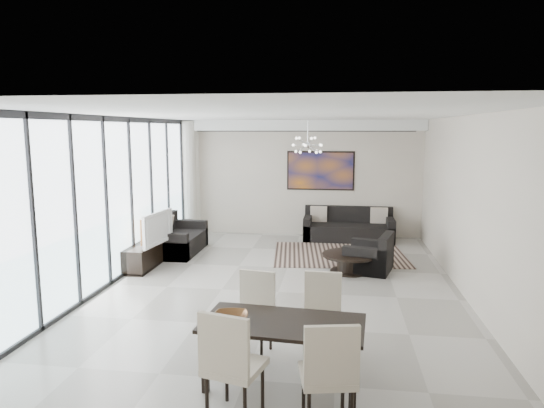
% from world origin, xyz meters
% --- Properties ---
extents(room_shell, '(6.00, 9.00, 2.90)m').
position_xyz_m(room_shell, '(0.46, 0.00, 1.45)').
color(room_shell, '#A8A39B').
rests_on(room_shell, ground).
extents(window_wall, '(0.37, 8.95, 2.90)m').
position_xyz_m(window_wall, '(-2.86, 0.00, 1.47)').
color(window_wall, silver).
rests_on(window_wall, floor).
extents(soffit, '(5.98, 0.40, 0.26)m').
position_xyz_m(soffit, '(0.00, 4.30, 2.77)').
color(soffit, white).
rests_on(soffit, room_shell).
extents(painting, '(1.68, 0.04, 0.98)m').
position_xyz_m(painting, '(0.50, 4.47, 1.65)').
color(painting, '#B86319').
rests_on(painting, room_shell).
extents(chandelier, '(0.66, 0.66, 0.71)m').
position_xyz_m(chandelier, '(0.30, 2.50, 2.35)').
color(chandelier, silver).
rests_on(chandelier, room_shell).
extents(rug, '(2.97, 2.39, 0.01)m').
position_xyz_m(rug, '(1.00, 2.60, 0.01)').
color(rug, black).
rests_on(rug, floor).
extents(coffee_table, '(1.01, 1.01, 0.35)m').
position_xyz_m(coffee_table, '(1.18, 1.31, 0.20)').
color(coffee_table, black).
rests_on(coffee_table, floor).
extents(bowl_coffee, '(0.27, 0.27, 0.07)m').
position_xyz_m(bowl_coffee, '(1.25, 1.25, 0.39)').
color(bowl_coffee, brown).
rests_on(bowl_coffee, coffee_table).
extents(sofa_main, '(2.15, 0.88, 0.78)m').
position_xyz_m(sofa_main, '(1.21, 4.07, 0.26)').
color(sofa_main, black).
rests_on(sofa_main, floor).
extents(loveseat, '(0.90, 1.61, 0.80)m').
position_xyz_m(loveseat, '(-2.55, 2.31, 0.27)').
color(loveseat, black).
rests_on(loveseat, floor).
extents(armchair, '(1.01, 1.05, 0.73)m').
position_xyz_m(armchair, '(1.59, 1.46, 0.25)').
color(armchair, black).
rests_on(armchair, floor).
extents(side_table, '(0.38, 0.38, 0.53)m').
position_xyz_m(side_table, '(-2.65, 3.30, 0.35)').
color(side_table, black).
rests_on(side_table, floor).
extents(tv_console, '(0.41, 1.47, 0.46)m').
position_xyz_m(tv_console, '(-2.76, 1.19, 0.23)').
color(tv_console, black).
rests_on(tv_console, floor).
extents(television, '(0.28, 1.11, 0.63)m').
position_xyz_m(television, '(-2.60, 1.15, 0.78)').
color(television, gray).
rests_on(television, tv_console).
extents(dining_table, '(1.73, 0.97, 0.70)m').
position_xyz_m(dining_table, '(0.42, -2.91, 0.61)').
color(dining_table, black).
rests_on(dining_table, floor).
extents(dining_chair_sw, '(0.60, 0.60, 1.07)m').
position_xyz_m(dining_chair_sw, '(0.02, -3.64, 0.62)').
color(dining_chair_sw, beige).
rests_on(dining_chair_sw, floor).
extents(dining_chair_se, '(0.56, 0.56, 1.04)m').
position_xyz_m(dining_chair_se, '(0.91, -3.66, 0.60)').
color(dining_chair_se, beige).
rests_on(dining_chair_se, floor).
extents(dining_chair_nw, '(0.52, 0.52, 0.97)m').
position_xyz_m(dining_chair_nw, '(-0.01, -2.16, 0.56)').
color(dining_chair_nw, beige).
rests_on(dining_chair_nw, floor).
extents(dining_chair_ne, '(0.47, 0.47, 0.97)m').
position_xyz_m(dining_chair_ne, '(0.79, -2.09, 0.56)').
color(dining_chair_ne, beige).
rests_on(dining_chair_ne, floor).
extents(bowl_dining, '(0.40, 0.40, 0.09)m').
position_xyz_m(bowl_dining, '(-0.12, -2.99, 0.74)').
color(bowl_dining, brown).
rests_on(bowl_dining, dining_table).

